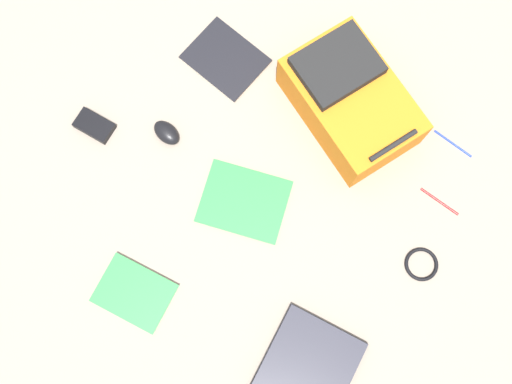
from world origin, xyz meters
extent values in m
plane|color=gray|center=(0.00, 0.00, 0.00)|extent=(4.09, 4.09, 0.00)
cube|color=orange|center=(0.38, -0.12, 0.08)|extent=(0.46, 0.52, 0.17)
cube|color=black|center=(0.43, -0.04, 0.18)|extent=(0.30, 0.29, 0.04)
cylinder|color=black|center=(0.28, -0.30, 0.17)|extent=(0.15, 0.10, 0.02)
cube|color=#24242C|center=(-0.43, -0.37, 0.01)|extent=(0.33, 0.26, 0.02)
cube|color=#2D2D38|center=(-0.43, -0.37, 0.03)|extent=(0.32, 0.26, 0.01)
cube|color=silver|center=(-0.05, 0.04, 0.01)|extent=(0.25, 0.30, 0.01)
cube|color=#2D8C3F|center=(-0.05, 0.04, 0.01)|extent=(0.26, 0.31, 0.00)
cube|color=silver|center=(-0.46, 0.20, 0.01)|extent=(0.16, 0.22, 0.02)
cube|color=#2D8C3F|center=(-0.46, 0.20, 0.02)|extent=(0.17, 0.23, 0.00)
cube|color=silver|center=(0.36, 0.32, 0.01)|extent=(0.24, 0.28, 0.01)
cube|color=black|center=(0.36, 0.32, 0.02)|extent=(0.25, 0.29, 0.00)
ellipsoid|color=black|center=(0.04, 0.37, 0.02)|extent=(0.09, 0.11, 0.04)
torus|color=black|center=(0.03, -0.55, 0.01)|extent=(0.11, 0.11, 0.01)
cube|color=black|center=(-0.05, 0.59, 0.01)|extent=(0.08, 0.13, 0.03)
cylinder|color=#1933B2|center=(0.44, -0.48, 0.00)|extent=(0.03, 0.14, 0.01)
cylinder|color=red|center=(0.24, -0.52, 0.00)|extent=(0.03, 0.14, 0.01)
camera|label=1|loc=(-0.40, -0.19, 1.98)|focal=44.28mm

